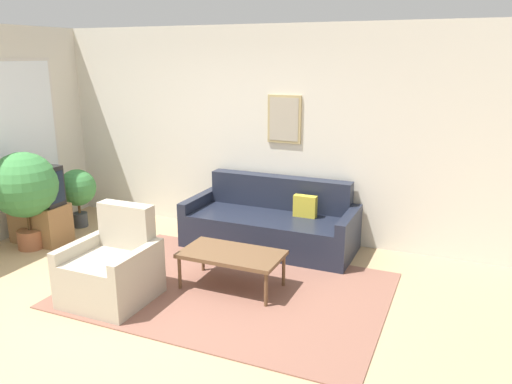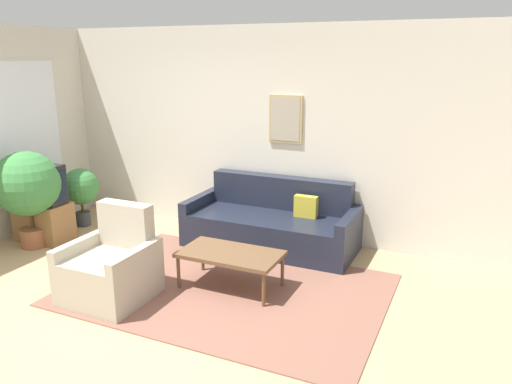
# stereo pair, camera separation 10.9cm
# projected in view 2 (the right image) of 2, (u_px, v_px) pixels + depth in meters

# --- Properties ---
(ground_plane) EXTENTS (16.00, 16.00, 0.00)m
(ground_plane) POSITION_uv_depth(u_px,v_px,m) (126.00, 307.00, 4.77)
(ground_plane) COLOR tan
(area_rug) EXTENTS (3.15, 2.17, 0.01)m
(area_rug) POSITION_uv_depth(u_px,v_px,m) (227.00, 289.00, 5.12)
(area_rug) COLOR brown
(area_rug) RESTS_ON ground_plane
(wall_back) EXTENTS (8.00, 0.09, 2.70)m
(wall_back) POSITION_uv_depth(u_px,v_px,m) (241.00, 131.00, 6.61)
(wall_back) COLOR beige
(wall_back) RESTS_ON ground_plane
(couch) EXTENTS (2.10, 0.90, 0.84)m
(couch) POSITION_uv_depth(u_px,v_px,m) (272.00, 224.00, 6.22)
(couch) COLOR #1E2333
(couch) RESTS_ON ground_plane
(coffee_table) EXTENTS (1.03, 0.57, 0.39)m
(coffee_table) POSITION_uv_depth(u_px,v_px,m) (230.00, 255.00, 5.08)
(coffee_table) COLOR brown
(coffee_table) RESTS_ON ground_plane
(tv_stand) EXTENTS (0.71, 0.41, 0.51)m
(tv_stand) POSITION_uv_depth(u_px,v_px,m) (44.00, 221.00, 6.44)
(tv_stand) COLOR olive
(tv_stand) RESTS_ON ground_plane
(tv) EXTENTS (0.68, 0.28, 0.50)m
(tv) POSITION_uv_depth(u_px,v_px,m) (39.00, 184.00, 6.31)
(tv) COLOR black
(tv) RESTS_ON tv_stand
(armchair) EXTENTS (0.76, 0.76, 0.91)m
(armchair) POSITION_uv_depth(u_px,v_px,m) (112.00, 269.00, 4.88)
(armchair) COLOR #B2A893
(armchair) RESTS_ON ground_plane
(potted_plant_tall) EXTENTS (0.80, 0.80, 1.21)m
(potted_plant_tall) POSITION_uv_depth(u_px,v_px,m) (27.00, 186.00, 6.08)
(potted_plant_tall) COLOR #935638
(potted_plant_tall) RESTS_ON ground_plane
(potted_plant_by_window) EXTENTS (0.51, 0.51, 0.82)m
(potted_plant_by_window) POSITION_uv_depth(u_px,v_px,m) (81.00, 189.00, 6.92)
(potted_plant_by_window) COLOR #383D42
(potted_plant_by_window) RESTS_ON ground_plane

